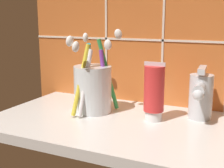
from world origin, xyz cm
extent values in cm
cube|color=silver|center=(0.00, 0.00, 1.00)|extent=(58.79, 31.40, 2.00)
cube|color=#C6662D|center=(0.00, 15.95, 23.00)|extent=(68.79, 1.50, 46.01)
cube|color=beige|center=(0.00, 15.10, 17.48)|extent=(68.79, 0.24, 0.50)
cube|color=beige|center=(-13.23, 15.10, 23.00)|extent=(0.50, 0.24, 46.01)
cube|color=beige|center=(1.47, 15.10, 23.00)|extent=(0.50, 0.24, 46.01)
cylinder|color=silver|center=(-10.67, 3.16, 7.15)|extent=(8.31, 8.31, 10.31)
cylinder|color=purple|center=(-8.22, 4.00, 9.16)|extent=(2.47, 1.30, 13.62)
ellipsoid|color=white|center=(-7.39, 4.15, 17.02)|extent=(2.12, 1.62, 2.37)
cylinder|color=green|center=(-8.13, 5.65, 10.25)|extent=(4.65, 3.36, 15.93)
ellipsoid|color=white|center=(-6.17, 6.86, 19.17)|extent=(2.54, 2.26, 2.55)
cylinder|color=teal|center=(-13.18, 5.39, 9.76)|extent=(4.11, 4.89, 14.98)
ellipsoid|color=white|center=(-14.82, 7.48, 18.16)|extent=(2.43, 2.59, 2.61)
cylinder|color=yellow|center=(-11.83, -0.01, 9.73)|extent=(2.19, 5.92, 14.95)
ellipsoid|color=white|center=(-12.48, -2.80, 18.10)|extent=(1.79, 2.54, 2.63)
cylinder|color=white|center=(-10.72, -0.39, 9.20)|extent=(1.38, 5.53, 13.90)
ellipsoid|color=white|center=(-10.96, -3.04, 17.05)|extent=(1.50, 2.41, 2.63)
cylinder|color=white|center=(3.46, 3.16, 3.02)|extent=(3.50, 3.50, 2.03)
cylinder|color=red|center=(3.46, 3.16, 8.66)|extent=(4.11, 4.11, 9.26)
cube|color=silver|center=(3.46, 3.16, 13.69)|extent=(4.32, 0.36, 0.80)
cylinder|color=silver|center=(11.84, 8.51, 6.65)|extent=(4.84, 4.84, 9.29)
cylinder|color=silver|center=(12.11, 5.34, 9.25)|extent=(2.70, 6.53, 2.18)
sphere|color=silver|center=(12.37, 2.16, 8.52)|extent=(2.03, 2.03, 2.03)
cube|color=silver|center=(11.84, 8.51, 12.29)|extent=(1.89, 6.10, 1.20)
camera|label=1|loc=(21.98, -55.76, 22.86)|focal=50.00mm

